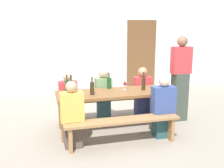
{
  "coord_description": "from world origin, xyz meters",
  "views": [
    {
      "loc": [
        -1.25,
        -4.63,
        1.98
      ],
      "look_at": [
        0.0,
        0.0,
        0.9
      ],
      "focal_mm": 42.83,
      "sensor_mm": 36.0,
      "label": 1
    }
  ],
  "objects": [
    {
      "name": "wooden_door",
      "position": [
        1.72,
        2.97,
        1.05
      ],
      "size": [
        0.9,
        0.06,
        2.1
      ],
      "primitive_type": "cube",
      "color": "brown",
      "rests_on": "ground"
    },
    {
      "name": "wine_bottle_3",
      "position": [
        0.61,
        -0.02,
        0.88
      ],
      "size": [
        0.07,
        0.07,
        0.35
      ],
      "color": "#332814",
      "rests_on": "tasting_table"
    },
    {
      "name": "wine_glass_0",
      "position": [
        0.94,
        -0.28,
        0.86
      ],
      "size": [
        0.07,
        0.07,
        0.16
      ],
      "color": "silver",
      "rests_on": "tasting_table"
    },
    {
      "name": "seated_guest_far_1",
      "position": [
        -0.04,
        0.52,
        0.55
      ],
      "size": [
        0.33,
        0.24,
        1.14
      ],
      "rotation": [
        0.0,
        0.0,
        -1.57
      ],
      "color": "#2B5460",
      "rests_on": "ground"
    },
    {
      "name": "bench_near",
      "position": [
        0.0,
        -0.67,
        0.35
      ],
      "size": [
        1.94,
        0.3,
        0.45
      ],
      "color": "#9E7247",
      "rests_on": "ground"
    },
    {
      "name": "seated_guest_near_0",
      "position": [
        -0.8,
        -0.52,
        0.52
      ],
      "size": [
        0.37,
        0.24,
        1.11
      ],
      "rotation": [
        0.0,
        0.0,
        1.57
      ],
      "color": "brown",
      "rests_on": "ground"
    },
    {
      "name": "wine_bottle_2",
      "position": [
        -0.39,
        -0.1,
        0.87
      ],
      "size": [
        0.08,
        0.08,
        0.32
      ],
      "color": "#332814",
      "rests_on": "tasting_table"
    },
    {
      "name": "wine_bottle_1",
      "position": [
        -0.72,
        0.28,
        0.86
      ],
      "size": [
        0.07,
        0.07,
        0.31
      ],
      "color": "#143319",
      "rests_on": "tasting_table"
    },
    {
      "name": "seated_guest_far_2",
      "position": [
        0.81,
        0.52,
        0.52
      ],
      "size": [
        0.37,
        0.24,
        1.1
      ],
      "rotation": [
        0.0,
        0.0,
        -1.57
      ],
      "color": "navy",
      "rests_on": "ground"
    },
    {
      "name": "wine_bottle_4",
      "position": [
        -0.81,
        0.14,
        0.87
      ],
      "size": [
        0.08,
        0.08,
        0.34
      ],
      "color": "#194723",
      "rests_on": "tasting_table"
    },
    {
      "name": "seated_guest_far_0",
      "position": [
        -0.76,
        0.52,
        0.5
      ],
      "size": [
        0.36,
        0.24,
        1.07
      ],
      "rotation": [
        0.0,
        0.0,
        -1.57
      ],
      "color": "#474B50",
      "rests_on": "ground"
    },
    {
      "name": "tasting_table",
      "position": [
        0.0,
        0.0,
        0.67
      ],
      "size": [
        2.04,
        0.74,
        0.75
      ],
      "color": "brown",
      "rests_on": "ground"
    },
    {
      "name": "bench_far",
      "position": [
        0.0,
        0.67,
        0.35
      ],
      "size": [
        1.94,
        0.3,
        0.45
      ],
      "color": "#9E7247",
      "rests_on": "ground"
    },
    {
      "name": "standing_host",
      "position": [
        1.51,
        0.19,
        0.86
      ],
      "size": [
        0.4,
        0.24,
        1.75
      ],
      "rotation": [
        0.0,
        0.0,
        3.14
      ],
      "color": "#3D473C",
      "rests_on": "ground"
    },
    {
      "name": "wine_bottle_0",
      "position": [
        0.01,
        0.28,
        0.86
      ],
      "size": [
        0.08,
        0.08,
        0.31
      ],
      "color": "#194723",
      "rests_on": "tasting_table"
    },
    {
      "name": "ground_plane",
      "position": [
        0.0,
        0.0,
        0.0
      ],
      "size": [
        24.0,
        24.0,
        0.0
      ],
      "primitive_type": "plane",
      "color": "gray"
    },
    {
      "name": "back_wall",
      "position": [
        0.0,
        3.11,
        1.6
      ],
      "size": [
        14.0,
        0.2,
        3.2
      ],
      "primitive_type": "cube",
      "color": "white",
      "rests_on": "ground"
    },
    {
      "name": "wine_glass_2",
      "position": [
        0.31,
        0.21,
        0.86
      ],
      "size": [
        0.07,
        0.07,
        0.16
      ],
      "color": "silver",
      "rests_on": "tasting_table"
    },
    {
      "name": "seated_guest_near_1",
      "position": [
        0.79,
        -0.52,
        0.53
      ],
      "size": [
        0.41,
        0.24,
        1.12
      ],
      "rotation": [
        0.0,
        0.0,
        1.57
      ],
      "color": "#264E58",
      "rests_on": "ground"
    },
    {
      "name": "wine_glass_1",
      "position": [
        0.28,
        0.1,
        0.88
      ],
      "size": [
        0.08,
        0.08,
        0.18
      ],
      "color": "silver",
      "rests_on": "tasting_table"
    }
  ]
}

